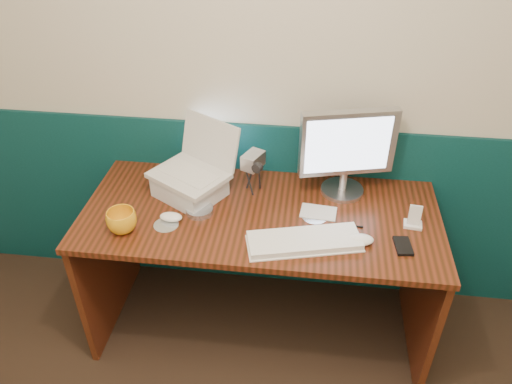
# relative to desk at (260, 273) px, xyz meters

# --- Properties ---
(back_wall) EXTENTS (3.50, 0.04, 2.50)m
(back_wall) POSITION_rel_desk_xyz_m (0.05, 0.37, 0.88)
(back_wall) COLOR beige
(back_wall) RESTS_ON ground
(wainscot) EXTENTS (3.48, 0.02, 1.00)m
(wainscot) POSITION_rel_desk_xyz_m (0.05, 0.36, 0.12)
(wainscot) COLOR #073032
(wainscot) RESTS_ON ground
(desk) EXTENTS (1.60, 0.70, 0.75)m
(desk) POSITION_rel_desk_xyz_m (0.00, 0.00, 0.00)
(desk) COLOR #321809
(desk) RESTS_ON ground
(laptop_riser) EXTENTS (0.36, 0.35, 0.10)m
(laptop_riser) POSITION_rel_desk_xyz_m (-0.34, 0.10, 0.42)
(laptop_riser) COLOR silver
(laptop_riser) RESTS_ON desk
(laptop) EXTENTS (0.41, 0.38, 0.27)m
(laptop) POSITION_rel_desk_xyz_m (-0.34, 0.10, 0.61)
(laptop) COLOR silver
(laptop) RESTS_ON laptop_riser
(monitor) EXTENTS (0.45, 0.23, 0.43)m
(monitor) POSITION_rel_desk_xyz_m (0.36, 0.21, 0.59)
(monitor) COLOR #B4B4B9
(monitor) RESTS_ON desk
(keyboard) EXTENTS (0.49, 0.27, 0.03)m
(keyboard) POSITION_rel_desk_xyz_m (0.20, -0.19, 0.39)
(keyboard) COLOR white
(keyboard) RESTS_ON desk
(mouse_right) EXTENTS (0.12, 0.08, 0.04)m
(mouse_right) POSITION_rel_desk_xyz_m (0.43, -0.15, 0.39)
(mouse_right) COLOR white
(mouse_right) RESTS_ON desk
(mouse_left) EXTENTS (0.10, 0.06, 0.03)m
(mouse_left) POSITION_rel_desk_xyz_m (-0.38, -0.10, 0.39)
(mouse_left) COLOR white
(mouse_left) RESTS_ON desk
(mug) EXTENTS (0.16, 0.16, 0.10)m
(mug) POSITION_rel_desk_xyz_m (-0.57, -0.20, 0.43)
(mug) COLOR orange
(mug) RESTS_ON desk
(camcorder) EXTENTS (0.14, 0.17, 0.21)m
(camcorder) POSITION_rel_desk_xyz_m (-0.05, 0.17, 0.48)
(camcorder) COLOR silver
(camcorder) RESTS_ON desk
(cd_spindle) EXTENTS (0.12, 0.12, 0.03)m
(cd_spindle) POSITION_rel_desk_xyz_m (-0.27, -0.03, 0.39)
(cd_spindle) COLOR #AEB3BE
(cd_spindle) RESTS_ON desk
(cd_loose_a) EXTENTS (0.11, 0.11, 0.00)m
(cd_loose_a) POSITION_rel_desk_xyz_m (-0.40, -0.14, 0.38)
(cd_loose_a) COLOR #B4BEC5
(cd_loose_a) RESTS_ON desk
(cd_loose_b) EXTENTS (0.11, 0.11, 0.00)m
(cd_loose_b) POSITION_rel_desk_xyz_m (0.24, 0.00, 0.38)
(cd_loose_b) COLOR silver
(cd_loose_b) RESTS_ON desk
(pen) EXTENTS (0.14, 0.01, 0.01)m
(pen) POSITION_rel_desk_xyz_m (0.38, -0.05, 0.38)
(pen) COLOR black
(pen) RESTS_ON desk
(papers) EXTENTS (0.17, 0.12, 0.00)m
(papers) POSITION_rel_desk_xyz_m (0.26, 0.04, 0.38)
(papers) COLOR silver
(papers) RESTS_ON desk
(dock) EXTENTS (0.08, 0.07, 0.01)m
(dock) POSITION_rel_desk_xyz_m (0.66, -0.01, 0.38)
(dock) COLOR white
(dock) RESTS_ON desk
(music_player) EXTENTS (0.06, 0.03, 0.09)m
(music_player) POSITION_rel_desk_xyz_m (0.66, -0.01, 0.43)
(music_player) COLOR white
(music_player) RESTS_ON dock
(pda) EXTENTS (0.08, 0.12, 0.01)m
(pda) POSITION_rel_desk_xyz_m (0.61, -0.15, 0.38)
(pda) COLOR black
(pda) RESTS_ON desk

